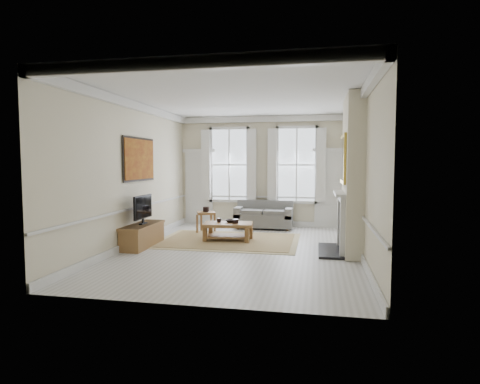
% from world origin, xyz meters
% --- Properties ---
extents(floor, '(7.20, 7.20, 0.00)m').
position_xyz_m(floor, '(0.00, 0.00, 0.00)').
color(floor, '#B7B5AD').
rests_on(floor, ground).
extents(ceiling, '(7.20, 7.20, 0.00)m').
position_xyz_m(ceiling, '(0.00, 0.00, 3.40)').
color(ceiling, white).
rests_on(ceiling, back_wall).
extents(back_wall, '(5.20, 0.00, 5.20)m').
position_xyz_m(back_wall, '(0.00, 3.60, 1.70)').
color(back_wall, beige).
rests_on(back_wall, floor).
extents(left_wall, '(0.00, 7.20, 7.20)m').
position_xyz_m(left_wall, '(-2.60, 0.00, 1.70)').
color(left_wall, beige).
rests_on(left_wall, floor).
extents(right_wall, '(0.00, 7.20, 7.20)m').
position_xyz_m(right_wall, '(2.60, 0.00, 1.70)').
color(right_wall, beige).
rests_on(right_wall, floor).
extents(window_left, '(1.26, 0.20, 2.20)m').
position_xyz_m(window_left, '(-1.05, 3.55, 1.90)').
color(window_left, '#B2BCC6').
rests_on(window_left, back_wall).
extents(window_right, '(1.26, 0.20, 2.20)m').
position_xyz_m(window_right, '(1.05, 3.55, 1.90)').
color(window_right, '#B2BCC6').
rests_on(window_right, back_wall).
extents(door_left, '(0.90, 0.08, 2.30)m').
position_xyz_m(door_left, '(-2.05, 3.56, 1.15)').
color(door_left, silver).
rests_on(door_left, floor).
extents(door_right, '(0.90, 0.08, 2.30)m').
position_xyz_m(door_right, '(2.05, 3.56, 1.15)').
color(door_right, silver).
rests_on(door_right, floor).
extents(painting, '(0.05, 1.66, 1.06)m').
position_xyz_m(painting, '(-2.56, 0.30, 2.05)').
color(painting, '#A46F1C').
rests_on(painting, left_wall).
extents(chimney_breast, '(0.35, 1.70, 3.38)m').
position_xyz_m(chimney_breast, '(2.43, 0.20, 1.70)').
color(chimney_breast, beige).
rests_on(chimney_breast, floor).
extents(hearth, '(0.55, 1.50, 0.05)m').
position_xyz_m(hearth, '(2.00, 0.20, 0.03)').
color(hearth, black).
rests_on(hearth, floor).
extents(fireplace, '(0.21, 1.45, 1.33)m').
position_xyz_m(fireplace, '(2.20, 0.20, 0.73)').
color(fireplace, silver).
rests_on(fireplace, floor).
extents(mirror, '(0.06, 1.26, 1.06)m').
position_xyz_m(mirror, '(2.21, 0.20, 2.05)').
color(mirror, gold).
rests_on(mirror, chimney_breast).
extents(sofa, '(1.70, 0.83, 0.83)m').
position_xyz_m(sofa, '(0.12, 3.11, 0.35)').
color(sofa, '#555553').
rests_on(sofa, floor).
extents(side_table, '(0.62, 0.62, 0.59)m').
position_xyz_m(side_table, '(-1.39, 2.03, 0.48)').
color(side_table, brown).
rests_on(side_table, floor).
extents(rug, '(3.50, 2.60, 0.02)m').
position_xyz_m(rug, '(-0.51, 0.98, 0.01)').
color(rug, '#A18053').
rests_on(rug, floor).
extents(coffee_table, '(1.30, 0.86, 0.46)m').
position_xyz_m(coffee_table, '(-0.51, 0.98, 0.38)').
color(coffee_table, brown).
rests_on(coffee_table, rug).
extents(ceramic_pot_a, '(0.10, 0.10, 0.10)m').
position_xyz_m(ceramic_pot_a, '(-0.76, 1.03, 0.51)').
color(ceramic_pot_a, black).
rests_on(ceramic_pot_a, coffee_table).
extents(ceramic_pot_b, '(0.14, 0.14, 0.10)m').
position_xyz_m(ceramic_pot_b, '(-0.31, 0.93, 0.51)').
color(ceramic_pot_b, black).
rests_on(ceramic_pot_b, coffee_table).
extents(bowl, '(0.31, 0.31, 0.07)m').
position_xyz_m(bowl, '(-0.46, 1.08, 0.49)').
color(bowl, black).
rests_on(bowl, coffee_table).
extents(tv_stand, '(0.48, 1.49, 0.53)m').
position_xyz_m(tv_stand, '(-2.34, -0.07, 0.27)').
color(tv_stand, brown).
rests_on(tv_stand, floor).
extents(tv, '(0.08, 0.90, 0.68)m').
position_xyz_m(tv, '(-2.32, -0.07, 0.93)').
color(tv, black).
rests_on(tv, tv_stand).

